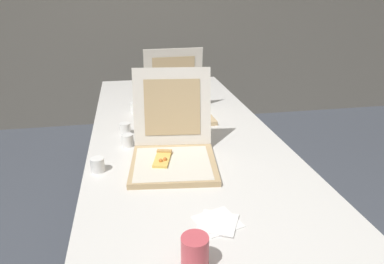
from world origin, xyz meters
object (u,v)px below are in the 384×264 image
at_px(table, 182,139).
at_px(cup_printed_front, 195,253).
at_px(cup_white_near_left, 98,165).
at_px(cup_white_near_center, 128,140).
at_px(cup_white_mid, 125,129).
at_px(pizza_box_middle, 178,107).
at_px(cup_white_far, 135,107).
at_px(napkin_pile, 218,222).
at_px(pizza_box_front, 173,150).

relative_size(table, cup_printed_front, 24.29).
bearing_deg(cup_white_near_left, table, 42.74).
distance_m(table, cup_white_near_center, 0.32).
relative_size(cup_white_near_center, cup_white_mid, 1.00).
xyz_separation_m(pizza_box_middle, cup_white_far, (-0.24, 0.12, -0.03)).
bearing_deg(table, cup_printed_front, -97.05).
xyz_separation_m(pizza_box_middle, cup_white_mid, (-0.30, -0.23, -0.03)).
bearing_deg(cup_printed_front, pizza_box_middle, 83.60).
distance_m(table, cup_printed_front, 0.96).
bearing_deg(napkin_pile, cup_white_near_center, 112.41).
bearing_deg(pizza_box_middle, table, -96.96).
bearing_deg(cup_white_mid, pizza_box_front, -60.79).
relative_size(cup_white_far, cup_printed_front, 0.60).
xyz_separation_m(cup_white_mid, cup_white_far, (0.06, 0.34, 0.00)).
relative_size(pizza_box_middle, cup_white_mid, 6.47).
bearing_deg(cup_white_far, cup_white_near_left, -103.39).
height_order(cup_white_near_left, cup_white_far, same).
xyz_separation_m(table, cup_white_far, (-0.23, 0.35, 0.07)).
distance_m(pizza_box_middle, cup_white_mid, 0.38).
xyz_separation_m(pizza_box_front, cup_white_far, (-0.13, 0.69, -0.02)).
bearing_deg(pizza_box_middle, napkin_pile, -94.75).
xyz_separation_m(cup_printed_front, napkin_pile, (0.11, 0.17, -0.04)).
relative_size(pizza_box_middle, cup_printed_front, 3.86).
xyz_separation_m(cup_white_near_left, cup_printed_front, (0.28, -0.59, 0.02)).
bearing_deg(napkin_pile, cup_printed_front, -121.71).
relative_size(table, pizza_box_middle, 6.29).
xyz_separation_m(cup_white_near_center, cup_white_mid, (-0.01, 0.15, 0.00)).
bearing_deg(cup_white_near_center, cup_printed_front, -78.99).
bearing_deg(cup_white_far, cup_white_mid, -100.00).
bearing_deg(cup_white_near_center, table, 26.79).
xyz_separation_m(pizza_box_middle, cup_white_near_center, (-0.29, -0.37, -0.03)).
height_order(cup_printed_front, napkin_pile, cup_printed_front).
bearing_deg(table, cup_white_far, 122.69).
bearing_deg(pizza_box_middle, cup_printed_front, -99.63).
distance_m(table, cup_white_mid, 0.30).
bearing_deg(cup_white_near_center, pizza_box_middle, 52.16).
relative_size(pizza_box_middle, cup_white_far, 6.47).
relative_size(cup_white_mid, cup_printed_front, 0.60).
xyz_separation_m(cup_white_near_center, napkin_pile, (0.26, -0.64, -0.03)).
xyz_separation_m(pizza_box_front, cup_white_near_left, (-0.31, -0.03, -0.02)).
distance_m(pizza_box_front, cup_white_near_center, 0.27).
xyz_separation_m(table, pizza_box_middle, (0.02, 0.24, 0.10)).
relative_size(cup_white_near_left, napkin_pile, 0.35).
height_order(cup_white_far, napkin_pile, cup_white_far).
relative_size(table, cup_white_near_left, 40.70).
distance_m(cup_white_near_center, cup_white_mid, 0.15).
bearing_deg(table, napkin_pile, -90.85).
height_order(cup_white_near_center, cup_white_far, same).
distance_m(table, pizza_box_front, 0.36).
height_order(pizza_box_front, cup_white_near_center, pizza_box_front).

